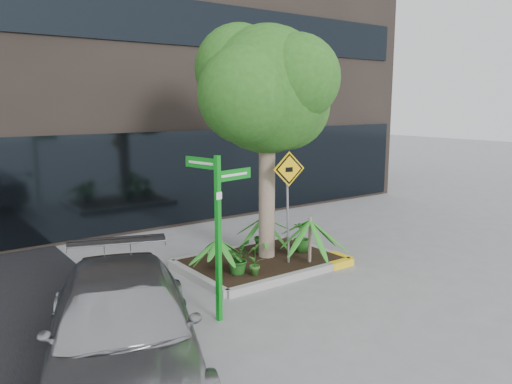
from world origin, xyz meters
TOP-DOWN VIEW (x-y plane):
  - ground at (0.00, 0.00)m, footprint 80.00×80.00m
  - planter at (0.23, 0.27)m, footprint 3.35×2.36m
  - tree at (0.41, 0.42)m, footprint 3.40×3.02m
  - palm_front at (0.91, -0.44)m, footprint 1.08×1.08m
  - palm_left at (-0.97, 0.16)m, footprint 0.78×0.78m
  - palm_back at (0.67, 0.86)m, footprint 0.90×0.90m
  - parked_car at (-3.89, -2.25)m, footprint 3.28×4.91m
  - shrub_a at (-0.74, -0.15)m, footprint 0.80×0.80m
  - shrub_b at (1.28, 0.23)m, footprint 0.54×0.54m
  - shrub_c at (-0.51, -0.43)m, footprint 0.45×0.45m
  - shrub_d at (0.51, 0.61)m, footprint 0.64×0.64m
  - street_sign_post at (-1.96, -1.44)m, footprint 0.88×0.78m
  - cattle_sign at (0.53, -0.17)m, footprint 0.71×0.18m

SIDE VIEW (x-z plane):
  - ground at x=0.00m, z-range 0.00..0.00m
  - planter at x=0.23m, z-range 0.03..0.18m
  - shrub_a at x=-0.74m, z-range 0.15..0.78m
  - shrub_c at x=-0.51m, z-range 0.15..0.83m
  - shrub_b at x=1.28m, z-range 0.15..0.84m
  - shrub_d at x=0.51m, z-range 0.15..0.97m
  - parked_car at x=-3.89m, z-range 0.00..1.32m
  - palm_left at x=-0.97m, z-range 0.36..1.23m
  - palm_back at x=0.67m, z-range 0.40..1.40m
  - palm_front at x=0.91m, z-range 0.45..1.65m
  - street_sign_post at x=-1.96m, z-range 0.32..2.98m
  - cattle_sign at x=0.53m, z-range 0.56..2.90m
  - tree at x=0.41m, z-range 1.17..6.27m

